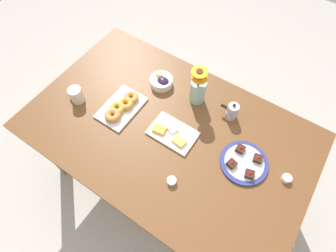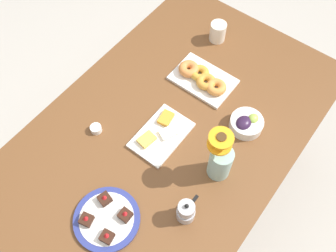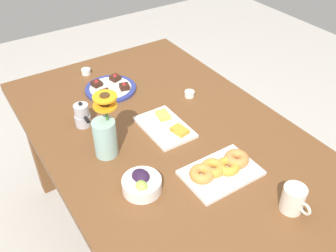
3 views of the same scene
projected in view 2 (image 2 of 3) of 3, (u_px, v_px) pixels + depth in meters
name	position (u px, v px, depth m)	size (l,w,h in m)	color
ground_plane	(168.00, 192.00, 2.23)	(6.00, 6.00, 0.00)	#B7B2A8
dining_table	(168.00, 140.00, 1.67)	(1.60, 1.00, 0.74)	brown
coffee_mug	(218.00, 31.00, 1.81)	(0.11, 0.08, 0.10)	silver
grape_bowl	(246.00, 123.00, 1.58)	(0.14, 0.14, 0.07)	white
cheese_platter	(161.00, 134.00, 1.57)	(0.26, 0.17, 0.03)	white
croissant_platter	(202.00, 78.00, 1.70)	(0.19, 0.28, 0.05)	white
jam_cup_honey	(96.00, 129.00, 1.58)	(0.05, 0.05, 0.03)	white
dessert_plate	(107.00, 219.00, 1.39)	(0.25, 0.25, 0.05)	navy
flower_vase	(220.00, 161.00, 1.42)	(0.10, 0.11, 0.27)	#99C1B7
moka_pot	(186.00, 211.00, 1.36)	(0.11, 0.07, 0.12)	#B7B7BC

